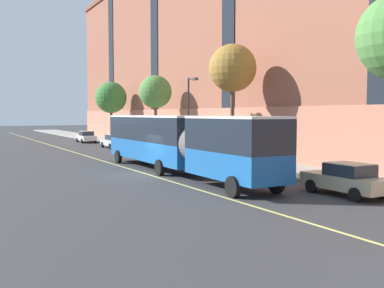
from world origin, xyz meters
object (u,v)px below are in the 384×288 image
Objects in this scene: parked_car_silver_2 at (142,146)px; street_tree_far_downtown at (111,98)px; street_tree_mid_block at (233,69)px; parked_car_white_1 at (86,137)px; parked_car_red_6 at (176,151)px; parked_car_silver_4 at (114,141)px; street_lamp at (190,109)px; city_bus at (177,140)px; street_tree_far_uptown at (155,92)px; parked_car_champagne_5 at (347,179)px; parked_car_black_0 at (227,159)px.

parked_car_silver_2 is 19.69m from street_tree_far_downtown.
street_tree_mid_block is 1.13× the size of street_tree_far_downtown.
parked_car_white_1 is 0.48× the size of street_tree_mid_block.
parked_car_red_6 is at bearing -97.05° from street_tree_far_downtown.
street_tree_mid_block is (3.19, -19.10, 6.57)m from parked_car_silver_4.
street_tree_far_downtown is (3.19, 10.47, 5.27)m from parked_car_silver_4.
parked_car_white_1 is at bearing 90.35° from parked_car_silver_4.
street_lamp is (-1.45, -25.25, -1.76)m from street_tree_far_downtown.
street_tree_far_uptown reaches higher than city_bus.
parked_car_silver_2 is at bearing -128.56° from street_tree_far_uptown.
street_tree_far_uptown is (0.00, 14.78, -1.20)m from street_tree_mid_block.
parked_car_white_1 is 27.03m from parked_car_red_6.
parked_car_white_1 is 11.35m from parked_car_silver_4.
parked_car_silver_2 is (0.12, -19.59, -0.00)m from parked_car_white_1.
parked_car_white_1 is 44.94m from parked_car_champagne_5.
parked_car_champagne_5 is 17.90m from parked_car_red_6.
parked_car_champagne_5 is at bearing -90.07° from parked_car_silver_4.
city_bus is at bearing -123.24° from street_lamp.
parked_car_black_0 is 1.04× the size of parked_car_silver_4.
parked_car_silver_4 is 20.45m from street_tree_mid_block.
parked_car_silver_2 is 25.34m from parked_car_champagne_5.
parked_car_white_1 is at bearing 90.04° from parked_car_red_6.
street_tree_far_uptown is 0.97× the size of street_tree_far_downtown.
city_bus is 15.24m from parked_car_silver_2.
parked_car_silver_2 is 0.49× the size of street_tree_mid_block.
street_tree_mid_block reaches higher than parked_car_white_1.
parked_car_black_0 is 0.52× the size of street_tree_mid_block.
parked_car_silver_4 is at bearing 126.45° from street_tree_far_uptown.
parked_car_black_0 is 23.13m from parked_car_silver_4.
parked_car_white_1 is at bearing 93.95° from street_lamp.
street_lamp is at bearing 108.60° from street_tree_mid_block.
street_tree_far_downtown reaches higher than street_lamp.
parked_car_black_0 is at bearing 89.42° from parked_car_champagne_5.
city_bus is 8.23m from parked_car_red_6.
city_bus is 9.40m from street_tree_mid_block.
street_lamp reaches higher than parked_car_champagne_5.
parked_car_white_1 is at bearing 84.08° from city_bus.
parked_car_silver_4 is 12.15m from street_tree_far_downtown.
city_bus is at bearing -95.92° from parked_car_white_1.
parked_car_red_6 is 0.51× the size of street_tree_mid_block.
street_tree_far_uptown is at bearing 51.44° from parked_car_silver_2.
parked_car_red_6 is at bearing -153.17° from street_lamp.
parked_car_champagne_5 is at bearing -94.19° from street_tree_far_downtown.
parked_car_silver_4 is 1.04× the size of parked_car_champagne_5.
parked_car_silver_2 is at bearing -99.50° from street_tree_far_downtown.
street_lamp is (5.36, 8.18, 2.14)m from city_bus.
street_tree_far_downtown is at bearing 90.00° from street_tree_far_uptown.
parked_car_silver_2 is (3.68, 14.72, -1.37)m from city_bus.
street_tree_far_downtown is (6.82, 33.43, 3.90)m from city_bus.
parked_car_white_1 and parked_car_silver_4 have the same top height.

